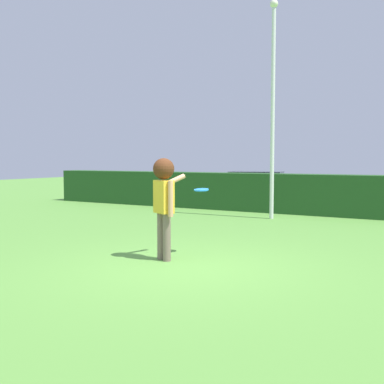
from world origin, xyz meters
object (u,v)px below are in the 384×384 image
(lamppost, at_px, (273,100))
(parked_car_green, at_px, (256,184))
(frisbee, at_px, (201,190))
(person, at_px, (164,193))

(lamppost, height_order, parked_car_green, lamppost)
(frisbee, bearing_deg, person, -115.06)
(frisbee, xyz_separation_m, parked_car_green, (-3.41, 11.22, -0.53))
(frisbee, bearing_deg, parked_car_green, 106.91)
(person, relative_size, parked_car_green, 0.41)
(frisbee, bearing_deg, lamppost, 96.77)
(frisbee, distance_m, parked_car_green, 11.73)
(frisbee, relative_size, parked_car_green, 0.06)
(frisbee, distance_m, lamppost, 6.09)
(person, bearing_deg, frisbee, 64.94)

